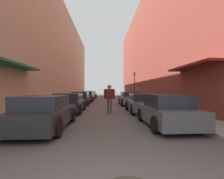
{
  "coord_description": "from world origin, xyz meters",
  "views": [
    {
      "loc": [
        -0.12,
        -1.65,
        1.57
      ],
      "look_at": [
        0.55,
        12.34,
        1.57
      ],
      "focal_mm": 28.0,
      "sensor_mm": 36.0,
      "label": 1
    }
  ],
  "objects": [
    {
      "name": "parked_car_left_5",
      "position": [
        -2.47,
        32.39,
        0.61
      ],
      "size": [
        1.87,
        4.56,
        1.24
      ],
      "color": "#B7B7BC",
      "rests_on": "ground"
    },
    {
      "name": "parked_car_left_4",
      "position": [
        -2.57,
        26.88,
        0.65
      ],
      "size": [
        2.04,
        4.23,
        1.34
      ],
      "color": "navy",
      "rests_on": "ground"
    },
    {
      "name": "parked_car_left_1",
      "position": [
        -2.49,
        10.45,
        0.64
      ],
      "size": [
        1.97,
        4.24,
        1.31
      ],
      "color": "#232326",
      "rests_on": "ground"
    },
    {
      "name": "parked_car_right_2",
      "position": [
        2.51,
        15.8,
        0.65
      ],
      "size": [
        1.99,
        4.25,
        1.35
      ],
      "color": "gray",
      "rests_on": "ground"
    },
    {
      "name": "ground",
      "position": [
        0.0,
        18.59,
        0.0
      ],
      "size": [
        102.25,
        102.25,
        0.0
      ],
      "primitive_type": "plane",
      "color": "#4C4947"
    },
    {
      "name": "parked_car_right_1",
      "position": [
        2.49,
        10.33,
        0.62
      ],
      "size": [
        1.85,
        4.18,
        1.28
      ],
      "color": "#515459",
      "rests_on": "ground"
    },
    {
      "name": "building_row_left",
      "position": [
        -7.35,
        23.24,
        6.58
      ],
      "size": [
        4.9,
        46.48,
        13.16
      ],
      "color": "tan",
      "rests_on": "ground"
    },
    {
      "name": "parked_car_right_0",
      "position": [
        2.55,
        5.64,
        0.65
      ],
      "size": [
        1.86,
        3.98,
        1.36
      ],
      "color": "#515459",
      "rests_on": "ground"
    },
    {
      "name": "curb_strip_left",
      "position": [
        -4.45,
        23.24,
        0.06
      ],
      "size": [
        1.8,
        46.48,
        0.12
      ],
      "color": "gray",
      "rests_on": "ground"
    },
    {
      "name": "skateboarder",
      "position": [
        0.26,
        9.87,
        1.17
      ],
      "size": [
        0.72,
        0.78,
        1.89
      ],
      "color": "brown",
      "rests_on": "ground"
    },
    {
      "name": "building_row_right",
      "position": [
        7.35,
        23.24,
        7.43
      ],
      "size": [
        4.9,
        46.48,
        14.86
      ],
      "color": "brown",
      "rests_on": "ground"
    },
    {
      "name": "parked_car_left_0",
      "position": [
        -2.48,
        5.4,
        0.64
      ],
      "size": [
        1.93,
        4.37,
        1.33
      ],
      "color": "#232326",
      "rests_on": "ground"
    },
    {
      "name": "parked_car_left_3",
      "position": [
        -2.44,
        21.96,
        0.63
      ],
      "size": [
        2.06,
        4.14,
        1.33
      ],
      "color": "maroon",
      "rests_on": "ground"
    },
    {
      "name": "parked_car_left_2",
      "position": [
        -2.47,
        16.37,
        0.64
      ],
      "size": [
        1.85,
        4.73,
        1.34
      ],
      "color": "#232326",
      "rests_on": "ground"
    },
    {
      "name": "curb_strip_right",
      "position": [
        4.45,
        23.24,
        0.06
      ],
      "size": [
        1.8,
        46.48,
        0.12
      ],
      "color": "gray",
      "rests_on": "ground"
    },
    {
      "name": "traffic_light",
      "position": [
        4.1,
        22.06,
        2.45
      ],
      "size": [
        0.16,
        0.22,
        3.8
      ],
      "color": "#2D2D2D",
      "rests_on": "curb_strip_right"
    }
  ]
}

